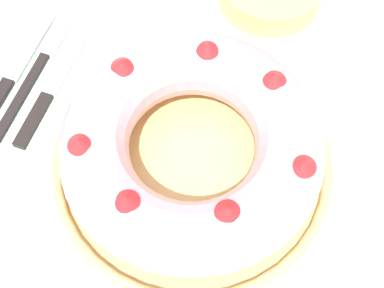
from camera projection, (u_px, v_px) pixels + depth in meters
dining_table at (174, 206)px, 0.71m from camera, size 1.25×1.12×0.75m
serving_dish at (192, 163)px, 0.63m from camera, size 0.33×0.33×0.03m
bundt_cake at (192, 144)px, 0.58m from camera, size 0.29×0.29×0.09m
fork at (36, 71)px, 0.70m from camera, size 0.02×0.19×0.01m
serving_knife at (8, 83)px, 0.69m from camera, size 0.02×0.21×0.01m
cake_knife at (47, 97)px, 0.68m from camera, size 0.02×0.18×0.01m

